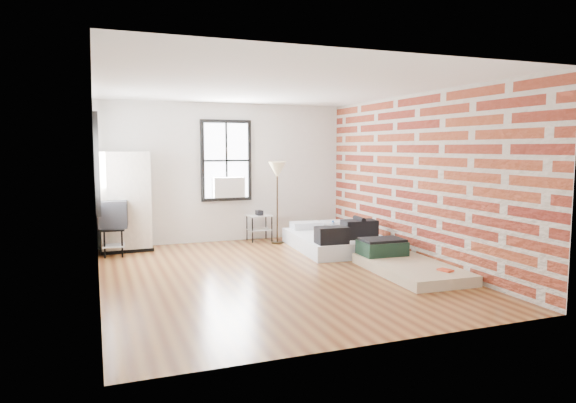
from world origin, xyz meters
name	(u,v)px	position (x,y,z in m)	size (l,w,h in m)	color
ground	(275,274)	(0.00, 0.00, 0.00)	(6.00, 6.00, 0.00)	#592F17
room_shell	(281,159)	(0.23, 0.36, 1.74)	(5.02, 6.02, 2.80)	silver
mattress_main	(337,239)	(1.74, 1.39, 0.19)	(1.70, 2.21, 0.67)	white
mattress_bare	(404,263)	(1.93, -0.55, 0.13)	(1.12, 2.01, 0.42)	tan
wardrobe	(125,202)	(-2.00, 2.65, 0.92)	(0.95, 0.57, 1.84)	black
side_table	(259,221)	(0.62, 2.72, 0.42)	(0.50, 0.41, 0.63)	black
floor_lamp	(277,174)	(0.88, 2.35, 1.39)	(0.35, 0.35, 1.63)	black
tv_stand	(114,216)	(-2.21, 2.36, 0.70)	(0.53, 0.73, 0.98)	black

